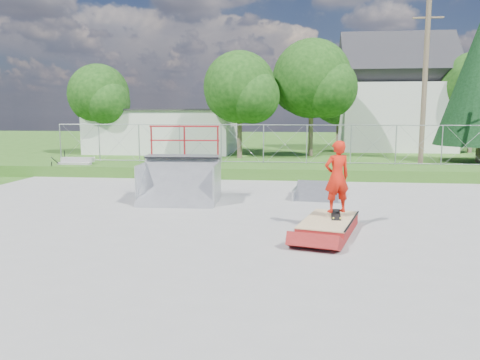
# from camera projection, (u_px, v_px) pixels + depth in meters

# --- Properties ---
(ground) EXTENTS (120.00, 120.00, 0.00)m
(ground) POSITION_uv_depth(u_px,v_px,m) (236.00, 227.00, 11.68)
(ground) COLOR #305C1A
(ground) RESTS_ON ground
(concrete_pad) EXTENTS (20.00, 16.00, 0.04)m
(concrete_pad) POSITION_uv_depth(u_px,v_px,m) (236.00, 226.00, 11.68)
(concrete_pad) COLOR gray
(concrete_pad) RESTS_ON ground
(grass_berm) EXTENTS (24.00, 3.00, 0.50)m
(grass_berm) POSITION_uv_depth(u_px,v_px,m) (262.00, 171.00, 20.99)
(grass_berm) COLOR #305C1A
(grass_berm) RESTS_ON ground
(grind_box) EXTENTS (1.63, 2.46, 0.34)m
(grind_box) POSITION_uv_depth(u_px,v_px,m) (329.00, 226.00, 11.05)
(grind_box) COLOR maroon
(grind_box) RESTS_ON concrete_pad
(quarter_pipe) EXTENTS (2.49, 2.14, 2.41)m
(quarter_pipe) POSITION_uv_depth(u_px,v_px,m) (179.00, 165.00, 14.57)
(quarter_pipe) COLOR #97999E
(quarter_pipe) RESTS_ON concrete_pad
(flat_bank_ramp) EXTENTS (1.72, 1.81, 0.47)m
(flat_bank_ramp) POSITION_uv_depth(u_px,v_px,m) (318.00, 192.00, 15.42)
(flat_bank_ramp) COLOR #97999E
(flat_bank_ramp) RESTS_ON concrete_pad
(skateboard) EXTENTS (0.26, 0.80, 0.13)m
(skateboard) POSITION_uv_depth(u_px,v_px,m) (336.00, 215.00, 11.26)
(skateboard) COLOR black
(skateboard) RESTS_ON grind_box
(skater) EXTENTS (0.73, 0.61, 1.72)m
(skater) POSITION_uv_depth(u_px,v_px,m) (337.00, 180.00, 11.14)
(skater) COLOR red
(skater) RESTS_ON grind_box
(concrete_stairs) EXTENTS (1.50, 1.60, 0.80)m
(concrete_stairs) POSITION_uv_depth(u_px,v_px,m) (73.00, 167.00, 21.15)
(concrete_stairs) COLOR gray
(concrete_stairs) RESTS_ON ground
(chain_link_fence) EXTENTS (20.00, 0.06, 1.80)m
(chain_link_fence) POSITION_uv_depth(u_px,v_px,m) (263.00, 144.00, 21.81)
(chain_link_fence) COLOR #94969B
(chain_link_fence) RESTS_ON grass_berm
(utility_building_flat) EXTENTS (10.00, 6.00, 3.00)m
(utility_building_flat) POSITION_uv_depth(u_px,v_px,m) (164.00, 131.00, 34.02)
(utility_building_flat) COLOR silver
(utility_building_flat) RESTS_ON ground
(gable_house) EXTENTS (8.40, 6.08, 8.94)m
(gable_house) POSITION_uv_depth(u_px,v_px,m) (395.00, 100.00, 35.68)
(gable_house) COLOR silver
(gable_house) RESTS_ON ground
(utility_pole) EXTENTS (0.24, 0.24, 8.00)m
(utility_pole) POSITION_uv_depth(u_px,v_px,m) (424.00, 88.00, 22.06)
(utility_pole) COLOR brown
(utility_pole) RESTS_ON ground
(tree_left_near) EXTENTS (4.76, 4.48, 6.65)m
(tree_left_near) POSITION_uv_depth(u_px,v_px,m) (243.00, 90.00, 28.82)
(tree_left_near) COLOR brown
(tree_left_near) RESTS_ON ground
(tree_center) EXTENTS (5.44, 5.12, 7.60)m
(tree_center) POSITION_uv_depth(u_px,v_px,m) (316.00, 82.00, 30.16)
(tree_center) COLOR brown
(tree_center) RESTS_ON ground
(tree_left_far) EXTENTS (4.42, 4.16, 6.18)m
(tree_left_far) POSITION_uv_depth(u_px,v_px,m) (101.00, 97.00, 31.98)
(tree_left_far) COLOR brown
(tree_left_far) RESTS_ON ground
(tree_right_far) EXTENTS (5.10, 4.80, 7.12)m
(tree_right_far) POSITION_uv_depth(u_px,v_px,m) (479.00, 88.00, 32.84)
(tree_right_far) COLOR brown
(tree_right_far) RESTS_ON ground
(tree_back_mid) EXTENTS (4.08, 3.84, 5.70)m
(tree_back_mid) POSITION_uv_depth(u_px,v_px,m) (342.00, 103.00, 37.97)
(tree_back_mid) COLOR brown
(tree_back_mid) RESTS_ON ground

